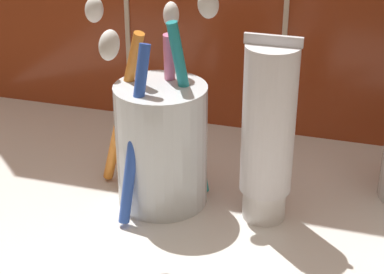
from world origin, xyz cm
name	(u,v)px	position (x,y,z in cm)	size (l,w,h in cm)	color
sink_counter	(216,239)	(0.00, 0.00, 1.00)	(66.74, 39.50, 2.00)	silver
toothbrush_cup	(161,140)	(-5.74, 3.13, 7.76)	(12.10, 10.94, 18.23)	silver
toothpaste_tube	(268,132)	(3.25, 3.11, 9.79)	(4.40, 4.19, 15.66)	white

